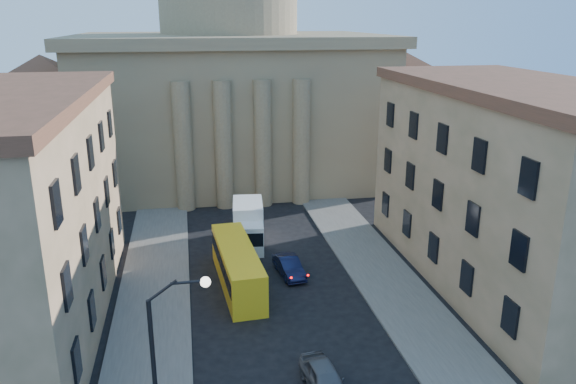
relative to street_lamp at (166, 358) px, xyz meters
name	(u,v)px	position (x,y,z in m)	size (l,w,h in m)	color
sidewalk_left	(150,341)	(-1.53, 10.00, -5.21)	(5.00, 60.00, 0.15)	#55524D
sidewalk_right	(414,315)	(15.47, 10.00, -5.21)	(5.00, 60.00, 0.15)	#55524D
church	(231,78)	(6.97, 47.47, 6.59)	(68.02, 28.76, 36.60)	#7F6A4E
building_left	(1,214)	(-10.03, 14.00, 2.14)	(11.60, 26.60, 14.70)	tan
building_right	(511,185)	(23.97, 14.00, 2.14)	(11.60, 26.60, 14.70)	tan
street_lamp	(166,358)	(0.00, 0.00, 0.00)	(2.62, 0.44, 8.83)	black
car_right_far	(325,379)	(7.77, 3.50, -4.54)	(1.77, 4.39, 1.50)	#535459
car_right_distant	(289,266)	(8.50, 17.61, -4.59)	(1.48, 4.25, 1.40)	black
city_bus	(237,265)	(4.47, 16.64, -3.70)	(3.11, 10.63, 2.96)	yellow
box_truck	(248,225)	(6.18, 24.46, -3.63)	(3.09, 6.57, 3.49)	white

